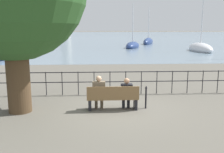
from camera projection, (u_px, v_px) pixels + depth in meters
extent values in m
plane|color=#605B51|center=(113.00, 109.00, 9.17)|extent=(1000.00, 1000.00, 0.00)
cube|color=slate|center=(99.00, 34.00, 168.12)|extent=(600.00, 300.00, 0.01)
cylinder|color=#4C3823|center=(18.00, 76.00, 8.68)|extent=(0.79, 0.79, 2.57)
cube|color=brown|center=(113.00, 98.00, 9.09)|extent=(1.87, 0.45, 0.05)
cube|color=brown|center=(113.00, 93.00, 8.84)|extent=(1.87, 0.04, 0.45)
cube|color=black|center=(90.00, 104.00, 9.09)|extent=(0.10, 0.41, 0.40)
cube|color=black|center=(135.00, 104.00, 9.18)|extent=(0.10, 0.41, 0.40)
cylinder|color=brown|center=(96.00, 102.00, 9.25)|extent=(0.11, 0.11, 0.45)
cylinder|color=brown|center=(102.00, 102.00, 9.26)|extent=(0.11, 0.11, 0.45)
cube|color=brown|center=(99.00, 96.00, 9.12)|extent=(0.39, 0.26, 0.14)
cube|color=brown|center=(99.00, 90.00, 8.98)|extent=(0.46, 0.24, 0.60)
sphere|color=tan|center=(99.00, 79.00, 8.91)|extent=(0.20, 0.20, 0.20)
cylinder|color=black|center=(123.00, 102.00, 9.30)|extent=(0.11, 0.11, 0.45)
cylinder|color=black|center=(128.00, 102.00, 9.31)|extent=(0.11, 0.11, 0.45)
cube|color=black|center=(126.00, 95.00, 9.17)|extent=(0.35, 0.26, 0.14)
cube|color=black|center=(127.00, 91.00, 9.05)|extent=(0.41, 0.24, 0.50)
sphere|color=#A87A5B|center=(127.00, 81.00, 8.98)|extent=(0.20, 0.20, 0.20)
cylinder|color=black|center=(13.00, 84.00, 10.97)|extent=(0.04, 0.04, 1.05)
cylinder|color=black|center=(30.00, 84.00, 11.01)|extent=(0.04, 0.04, 1.05)
cylinder|color=black|center=(46.00, 84.00, 11.04)|extent=(0.04, 0.04, 1.05)
cylinder|color=black|center=(62.00, 83.00, 11.08)|extent=(0.04, 0.04, 1.05)
cylinder|color=black|center=(78.00, 83.00, 11.12)|extent=(0.04, 0.04, 1.05)
cylinder|color=black|center=(94.00, 83.00, 11.16)|extent=(0.04, 0.04, 1.05)
cylinder|color=black|center=(110.00, 83.00, 11.20)|extent=(0.04, 0.04, 1.05)
cylinder|color=black|center=(126.00, 83.00, 11.24)|extent=(0.04, 0.04, 1.05)
cylinder|color=black|center=(141.00, 83.00, 11.27)|extent=(0.04, 0.04, 1.05)
cylinder|color=black|center=(157.00, 82.00, 11.31)|extent=(0.04, 0.04, 1.05)
cylinder|color=black|center=(172.00, 82.00, 11.35)|extent=(0.04, 0.04, 1.05)
cylinder|color=black|center=(187.00, 82.00, 11.39)|extent=(0.04, 0.04, 1.05)
cylinder|color=black|center=(203.00, 82.00, 11.43)|extent=(0.04, 0.04, 1.05)
cylinder|color=black|center=(218.00, 82.00, 11.47)|extent=(0.04, 0.04, 1.05)
cylinder|color=black|center=(110.00, 72.00, 11.11)|extent=(14.20, 0.04, 0.04)
cylinder|color=black|center=(110.00, 82.00, 11.19)|extent=(14.20, 0.04, 0.04)
cylinder|color=black|center=(146.00, 98.00, 9.21)|extent=(0.06, 0.06, 0.77)
cone|color=black|center=(146.00, 87.00, 9.13)|extent=(0.09, 0.09, 0.10)
ellipsoid|color=navy|center=(148.00, 42.00, 50.43)|extent=(3.92, 7.29, 1.79)
cylinder|color=silver|center=(149.00, 23.00, 49.74)|extent=(0.14, 0.14, 6.37)
ellipsoid|color=navy|center=(133.00, 46.00, 40.03)|extent=(3.62, 6.25, 1.41)
cylinder|color=silver|center=(133.00, 24.00, 39.38)|extent=(0.14, 0.14, 6.13)
ellipsoid|color=silver|center=(200.00, 49.00, 33.59)|extent=(2.50, 6.71, 1.64)
cylinder|color=silver|center=(202.00, 21.00, 32.91)|extent=(0.14, 0.14, 6.31)
ellipsoid|color=navy|center=(8.00, 55.00, 26.19)|extent=(2.40, 7.04, 1.40)
cylinder|color=silver|center=(5.00, 4.00, 25.23)|extent=(0.14, 0.14, 9.54)
cylinder|color=beige|center=(65.00, 14.00, 143.70)|extent=(5.95, 5.95, 23.38)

